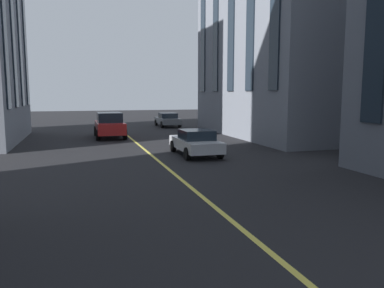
# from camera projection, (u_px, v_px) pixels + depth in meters

# --- Properties ---
(lane_centre_line) EXTENTS (80.00, 0.16, 0.01)m
(lane_centre_line) POSITION_uv_depth(u_px,v_px,m) (166.00, 167.00, 17.04)
(lane_centre_line) COLOR #D8C64C
(lane_centre_line) RESTS_ON ground_plane
(car_silver_parked_b) EXTENTS (4.40, 1.95, 1.37)m
(car_silver_parked_b) POSITION_uv_depth(u_px,v_px,m) (196.00, 142.00, 20.27)
(car_silver_parked_b) COLOR #B7BABF
(car_silver_parked_b) RESTS_ON ground_plane
(car_red_oncoming) EXTENTS (4.70, 2.14, 1.88)m
(car_red_oncoming) POSITION_uv_depth(u_px,v_px,m) (110.00, 125.00, 28.29)
(car_red_oncoming) COLOR #B21E1E
(car_red_oncoming) RESTS_ON ground_plane
(car_grey_near) EXTENTS (4.40, 1.95, 1.37)m
(car_grey_near) POSITION_uv_depth(u_px,v_px,m) (168.00, 120.00, 37.94)
(car_grey_near) COLOR slate
(car_grey_near) RESTS_ON ground_plane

